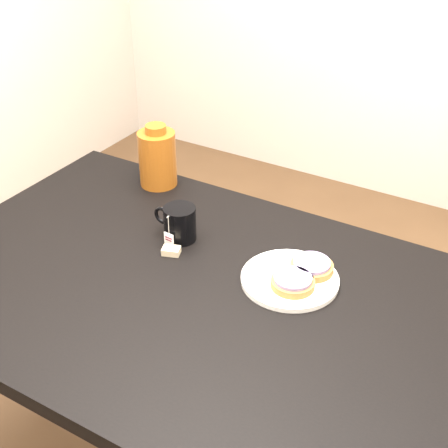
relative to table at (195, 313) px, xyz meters
The scene contains 7 objects.
table is the anchor object (origin of this frame).
plate 0.25m from the table, 35.70° to the left, with size 0.24×0.24×0.02m.
bagel_back 0.31m from the table, 40.20° to the left, with size 0.15×0.15×0.03m.
bagel_front 0.26m from the table, 27.31° to the left, with size 0.12×0.12×0.03m.
mug 0.25m from the table, 133.54° to the left, with size 0.13×0.09×0.09m.
teabag_pouch 0.18m from the table, 146.15° to the left, with size 0.04×0.03×0.02m, color #C6B793.
bagel_package 0.55m from the table, 134.90° to the left, with size 0.14×0.14×0.19m.
Camera 1 is at (0.66, -0.97, 1.68)m, focal length 50.00 mm.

